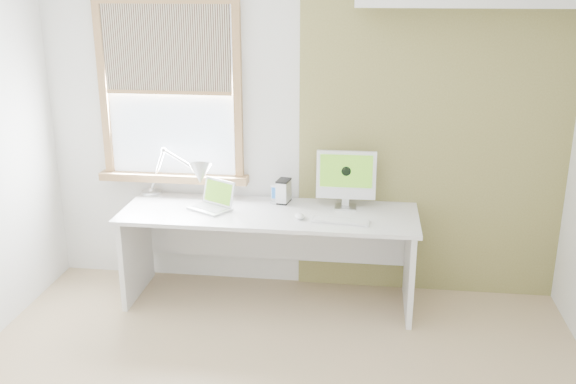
% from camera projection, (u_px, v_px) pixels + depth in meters
% --- Properties ---
extents(room, '(4.04, 3.54, 2.64)m').
position_uv_depth(room, '(262.00, 200.00, 3.26)').
color(room, tan).
rests_on(room, ground).
extents(accent_wall, '(2.00, 0.02, 2.60)m').
position_uv_depth(accent_wall, '(433.00, 130.00, 4.78)').
color(accent_wall, olive).
rests_on(accent_wall, room).
extents(window, '(1.20, 0.14, 1.42)m').
position_uv_depth(window, '(170.00, 93.00, 4.92)').
color(window, '#A27544').
rests_on(window, room).
extents(desk, '(2.20, 0.70, 0.73)m').
position_uv_depth(desk, '(270.00, 233.00, 4.89)').
color(desk, silver).
rests_on(desk, room).
extents(desk_lamp, '(0.66, 0.39, 0.40)m').
position_uv_depth(desk_lamp, '(191.00, 175.00, 4.95)').
color(desk_lamp, silver).
rests_on(desk_lamp, desk).
extents(laptop, '(0.37, 0.35, 0.21)m').
position_uv_depth(laptop, '(213.00, 202.00, 4.83)').
color(laptop, silver).
rests_on(laptop, desk).
extents(phone_dock, '(0.09, 0.09, 0.14)m').
position_uv_depth(phone_dock, '(275.00, 198.00, 4.94)').
color(phone_dock, silver).
rests_on(phone_dock, desk).
extents(external_drive, '(0.11, 0.15, 0.18)m').
position_uv_depth(external_drive, '(284.00, 191.00, 4.94)').
color(external_drive, silver).
rests_on(external_drive, desk).
extents(imac, '(0.44, 0.15, 0.43)m').
position_uv_depth(imac, '(346.00, 176.00, 4.79)').
color(imac, silver).
rests_on(imac, desk).
extents(keyboard, '(0.42, 0.16, 0.02)m').
position_uv_depth(keyboard, '(341.00, 221.00, 4.56)').
color(keyboard, white).
rests_on(keyboard, desk).
extents(mouse, '(0.09, 0.12, 0.03)m').
position_uv_depth(mouse, '(300.00, 216.00, 4.63)').
color(mouse, white).
rests_on(mouse, desk).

